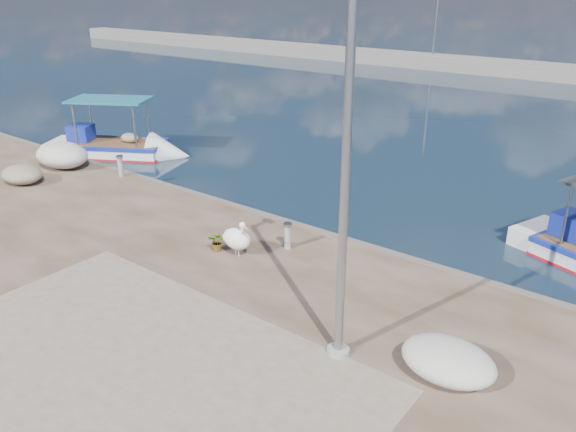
% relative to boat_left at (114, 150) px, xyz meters
% --- Properties ---
extents(ground, '(1400.00, 1400.00, 0.00)m').
position_rel_boat_left_xyz_m(ground, '(12.16, -7.13, -0.22)').
color(ground, '#162635').
rests_on(ground, ground).
extents(quay_patch, '(9.00, 7.00, 0.01)m').
position_rel_boat_left_xyz_m(quay_patch, '(13.16, -10.13, 0.28)').
color(quay_patch, gray).
rests_on(quay_patch, quay).
extents(boat_left, '(6.17, 4.67, 2.88)m').
position_rel_boat_left_xyz_m(boat_left, '(0.00, 0.00, 0.00)').
color(boat_left, white).
rests_on(boat_left, ground).
extents(pelican, '(1.10, 0.67, 1.04)m').
position_rel_boat_left_xyz_m(pelican, '(11.57, -4.72, 0.77)').
color(pelican, tan).
rests_on(pelican, quay).
extents(lamp_post, '(0.44, 0.96, 7.00)m').
position_rel_boat_left_xyz_m(lamp_post, '(15.88, -6.59, 3.57)').
color(lamp_post, gray).
rests_on(lamp_post, quay).
extents(bollard_near, '(0.24, 0.24, 0.72)m').
position_rel_boat_left_xyz_m(bollard_near, '(12.34, -3.58, 0.67)').
color(bollard_near, gray).
rests_on(bollard_near, quay).
extents(bollard_far, '(0.26, 0.26, 0.78)m').
position_rel_boat_left_xyz_m(bollard_far, '(3.90, -2.53, 0.70)').
color(bollard_far, gray).
rests_on(bollard_far, quay).
extents(potted_plant, '(0.57, 0.53, 0.51)m').
position_rel_boat_left_xyz_m(potted_plant, '(10.97, -4.82, 0.53)').
color(potted_plant, '#33722D').
rests_on(potted_plant, quay).
extents(net_pile_a, '(2.29, 1.67, 0.94)m').
position_rel_boat_left_xyz_m(net_pile_a, '(1.22, -3.18, 0.74)').
color(net_pile_a, silver).
rests_on(net_pile_a, quay).
extents(net_pile_b, '(1.60, 1.25, 0.62)m').
position_rel_boat_left_xyz_m(net_pile_b, '(1.75, -5.08, 0.59)').
color(net_pile_b, tan).
rests_on(net_pile_b, quay).
extents(net_pile_d, '(1.72, 1.29, 0.65)m').
position_rel_boat_left_xyz_m(net_pile_d, '(17.79, -5.98, 0.60)').
color(net_pile_d, silver).
rests_on(net_pile_d, quay).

